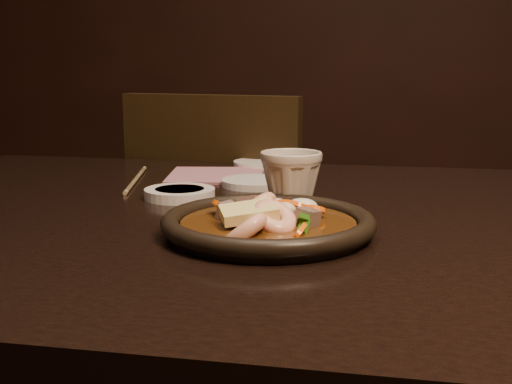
% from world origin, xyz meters
% --- Properties ---
extents(table, '(1.60, 0.90, 0.75)m').
position_xyz_m(table, '(0.00, 0.00, 0.67)').
color(table, black).
rests_on(table, floor).
extents(chair, '(0.49, 0.49, 0.89)m').
position_xyz_m(chair, '(-0.31, 0.57, 0.48)').
color(chair, black).
rests_on(chair, floor).
extents(plate, '(0.25, 0.25, 0.03)m').
position_xyz_m(plate, '(-0.10, -0.12, 0.76)').
color(plate, black).
rests_on(plate, table).
extents(stirfry, '(0.15, 0.15, 0.05)m').
position_xyz_m(stirfry, '(-0.11, -0.12, 0.77)').
color(stirfry, '#3E220B').
rests_on(stirfry, plate).
extents(soy_dish, '(0.11, 0.11, 0.01)m').
position_xyz_m(soy_dish, '(-0.27, 0.07, 0.76)').
color(soy_dish, white).
rests_on(soy_dish, table).
extents(saucer_left, '(0.11, 0.11, 0.01)m').
position_xyz_m(saucer_left, '(-0.18, 0.19, 0.76)').
color(saucer_left, white).
rests_on(saucer_left, table).
extents(saucer_right, '(0.11, 0.11, 0.01)m').
position_xyz_m(saucer_right, '(-0.21, 0.40, 0.76)').
color(saucer_right, white).
rests_on(saucer_right, table).
extents(tea_cup, '(0.09, 0.08, 0.09)m').
position_xyz_m(tea_cup, '(-0.10, 0.03, 0.79)').
color(tea_cup, beige).
rests_on(tea_cup, table).
extents(chopsticks, '(0.07, 0.24, 0.01)m').
position_xyz_m(chopsticks, '(-0.39, 0.19, 0.75)').
color(chopsticks, '#9D855A').
rests_on(chopsticks, table).
extents(napkin, '(0.19, 0.19, 0.00)m').
position_xyz_m(napkin, '(-0.27, 0.27, 0.75)').
color(napkin, '#9D606E').
rests_on(napkin, table).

